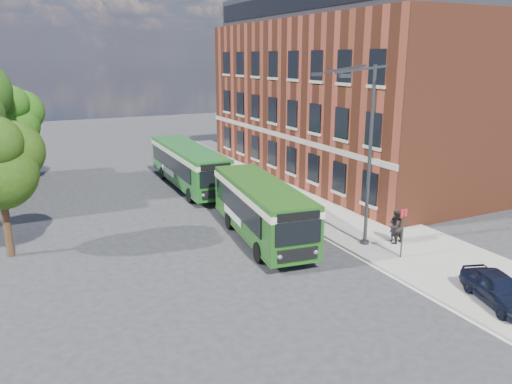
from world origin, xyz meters
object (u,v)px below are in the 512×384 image
street_lamp (364,154)px  bus_front (261,205)px  parked_car (498,289)px  bus_rear (188,163)px

street_lamp → bus_front: bearing=138.9°
street_lamp → parked_car: size_ratio=2.52×
street_lamp → bus_front: 5.89m
bus_front → bus_rear: same height
bus_rear → parked_car: (4.67, -22.80, -1.08)m
bus_front → parked_car: size_ratio=2.80×
street_lamp → bus_front: street_lamp is taller
parked_car → street_lamp: bearing=114.6°
bus_front → bus_rear: size_ratio=0.83×
bus_rear → parked_car: bus_rear is taller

